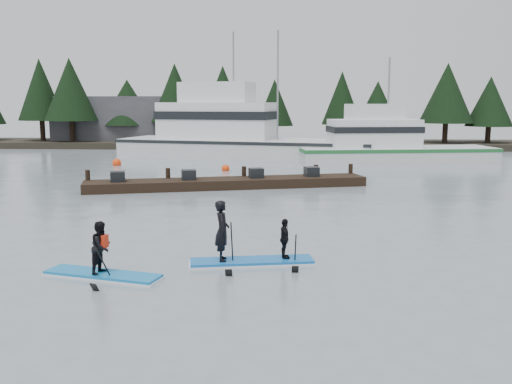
# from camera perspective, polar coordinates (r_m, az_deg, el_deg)

# --- Properties ---
(ground) EXTENTS (160.00, 160.00, 0.00)m
(ground) POSITION_cam_1_polar(r_m,az_deg,el_deg) (15.24, -1.51, -7.58)
(ground) COLOR slate
(ground) RESTS_ON ground
(far_shore) EXTENTS (70.00, 8.00, 0.60)m
(far_shore) POSITION_cam_1_polar(r_m,az_deg,el_deg) (56.71, 2.43, 4.80)
(far_shore) COLOR #2D281E
(far_shore) RESTS_ON ground
(treeline) EXTENTS (60.00, 4.00, 8.00)m
(treeline) POSITION_cam_1_polar(r_m,az_deg,el_deg) (56.73, 2.43, 4.50)
(treeline) COLOR black
(treeline) RESTS_ON ground
(waterfront_building) EXTENTS (18.00, 6.00, 5.00)m
(waterfront_building) POSITION_cam_1_polar(r_m,az_deg,el_deg) (60.56, -10.97, 6.99)
(waterfront_building) COLOR #4C4C51
(waterfront_building) RESTS_ON ground
(fishing_boat_large) EXTENTS (20.84, 9.85, 11.07)m
(fishing_boat_large) POSITION_cam_1_polar(r_m,az_deg,el_deg) (46.02, -1.78, 4.56)
(fishing_boat_large) COLOR silver
(fishing_boat_large) RESTS_ON ground
(fishing_boat_medium) EXTENTS (14.69, 6.28, 8.50)m
(fishing_boat_medium) POSITION_cam_1_polar(r_m,az_deg,el_deg) (43.27, 13.28, 3.71)
(fishing_boat_medium) COLOR silver
(fishing_boat_medium) RESTS_ON ground
(floating_dock) EXTENTS (14.40, 5.72, 0.48)m
(floating_dock) POSITION_cam_1_polar(r_m,az_deg,el_deg) (29.39, -2.84, 0.89)
(floating_dock) COLOR black
(floating_dock) RESTS_ON ground
(buoy_a) EXTENTS (0.62, 0.62, 0.62)m
(buoy_a) POSITION_cam_1_polar(r_m,az_deg,el_deg) (41.16, -13.74, 2.60)
(buoy_a) COLOR #F73A0C
(buoy_a) RESTS_ON ground
(buoy_b) EXTENTS (0.51, 0.51, 0.51)m
(buoy_b) POSITION_cam_1_polar(r_m,az_deg,el_deg) (36.87, -3.05, 2.14)
(buoy_b) COLOR #F73A0C
(buoy_b) RESTS_ON ground
(paddleboard_solo) EXTENTS (3.10, 1.45, 1.87)m
(paddleboard_solo) POSITION_cam_1_polar(r_m,az_deg,el_deg) (14.82, -15.14, -6.30)
(paddleboard_solo) COLOR #1370B4
(paddleboard_solo) RESTS_ON ground
(paddleboard_duo) EXTENTS (3.42, 1.49, 2.28)m
(paddleboard_duo) POSITION_cam_1_polar(r_m,az_deg,el_deg) (15.45, -0.98, -5.14)
(paddleboard_duo) COLOR #125FB0
(paddleboard_duo) RESTS_ON ground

